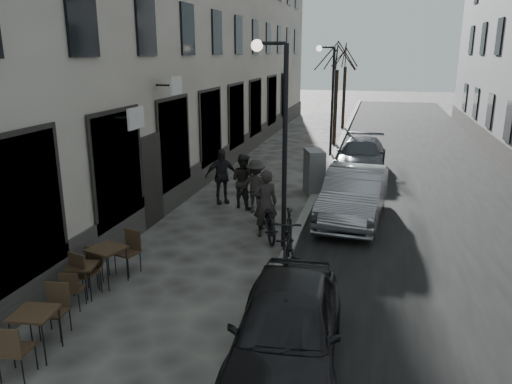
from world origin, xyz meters
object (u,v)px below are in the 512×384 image
at_px(bicycle, 265,216).
at_px(moped, 288,241).
at_px(bistro_set_a, 36,329).
at_px(pedestrian_far, 221,176).
at_px(streetlamp_near, 278,123).
at_px(pedestrian_near, 243,181).
at_px(tree_near, 338,55).
at_px(utility_cabinet, 314,172).
at_px(bistro_set_b, 83,277).
at_px(car_mid, 354,194).
at_px(tree_far, 346,54).
at_px(streetlamp_far, 329,88).
at_px(car_near, 287,328).
at_px(pedestrian_mid, 256,186).
at_px(bistro_set_c, 108,262).
at_px(car_far, 361,156).

distance_m(bicycle, moped, 2.17).
bearing_deg(bistro_set_a, pedestrian_far, 80.42).
bearing_deg(streetlamp_near, pedestrian_near, 119.90).
distance_m(streetlamp_near, bicycle, 2.70).
bearing_deg(tree_near, utility_cabinet, -88.84).
xyz_separation_m(bistro_set_b, car_mid, (5.05, 6.24, 0.35)).
distance_m(streetlamp_near, moped, 2.87).
bearing_deg(moped, pedestrian_far, 117.45).
bearing_deg(tree_far, moped, -88.85).
relative_size(streetlamp_far, utility_cabinet, 3.29).
relative_size(tree_far, bicycle, 2.67).
xyz_separation_m(car_near, moped, (-0.65, 3.67, -0.03)).
height_order(streetlamp_near, pedestrian_far, streetlamp_near).
xyz_separation_m(pedestrian_far, moped, (3.04, -4.57, -0.24)).
xyz_separation_m(streetlamp_near, pedestrian_mid, (-1.19, 2.56, -2.33)).
relative_size(tree_near, bicycle, 2.67).
xyz_separation_m(bistro_set_c, car_mid, (4.86, 5.59, 0.27)).
xyz_separation_m(bistro_set_a, bistro_set_c, (-0.24, 2.66, 0.02)).
height_order(bistro_set_a, moped, moped).
relative_size(bistro_set_b, car_mid, 0.31).
xyz_separation_m(tree_near, car_far, (1.66, -6.08, -3.99)).
height_order(streetlamp_near, car_near, streetlamp_near).
relative_size(tree_near, pedestrian_near, 3.26).
bearing_deg(pedestrian_far, car_far, 19.89).
distance_m(utility_cabinet, car_near, 10.17).
distance_m(streetlamp_far, pedestrian_far, 9.39).
bearing_deg(streetlamp_far, bistro_set_c, -101.60).
bearing_deg(pedestrian_far, pedestrian_mid, -60.55).
relative_size(streetlamp_near, tree_far, 0.89).
height_order(pedestrian_far, car_near, pedestrian_far).
xyz_separation_m(pedestrian_far, car_mid, (4.29, -0.64, -0.14)).
xyz_separation_m(bistro_set_c, pedestrian_near, (1.39, 5.93, 0.38)).
distance_m(tree_near, bistro_set_b, 19.40).
distance_m(utility_cabinet, moped, 6.47).
bearing_deg(pedestrian_mid, pedestrian_near, -36.63).
distance_m(bistro_set_a, bistro_set_c, 2.68).
height_order(bistro_set_a, bistro_set_c, bistro_set_c).
bearing_deg(utility_cabinet, bistro_set_c, -132.74).
xyz_separation_m(tree_far, pedestrian_near, (-1.76, -18.06, -3.79)).
bearing_deg(car_far, pedestrian_far, -124.31).
relative_size(utility_cabinet, pedestrian_mid, 0.93).
height_order(tree_far, car_mid, tree_far).
height_order(streetlamp_near, moped, streetlamp_near).
bearing_deg(car_near, pedestrian_mid, 103.63).
distance_m(bistro_set_c, car_mid, 7.41).
bearing_deg(tree_near, moped, -88.42).
height_order(streetlamp_near, pedestrian_mid, streetlamp_near).
bearing_deg(bistro_set_a, tree_near, 74.48).
relative_size(tree_near, car_near, 1.39).
xyz_separation_m(pedestrian_mid, car_mid, (2.97, 0.04, -0.07)).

